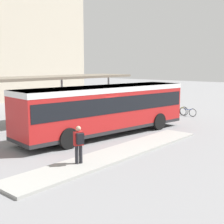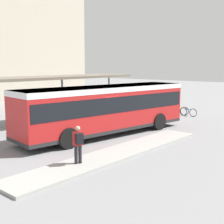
{
  "view_description": "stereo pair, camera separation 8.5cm",
  "coord_description": "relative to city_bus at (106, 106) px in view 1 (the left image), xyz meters",
  "views": [
    {
      "loc": [
        -13.8,
        -12.48,
        4.24
      ],
      "look_at": [
        0.57,
        0.0,
        1.33
      ],
      "focal_mm": 50.0,
      "sensor_mm": 36.0,
      "label": 1
    },
    {
      "loc": [
        -13.74,
        -12.54,
        4.24
      ],
      "look_at": [
        0.57,
        0.0,
        1.33
      ],
      "focal_mm": 50.0,
      "sensor_mm": 36.0,
      "label": 2
    }
  ],
  "objects": [
    {
      "name": "curb_island",
      "position": [
        -2.77,
        -3.27,
        -1.68
      ],
      "size": [
        12.03,
        1.8,
        0.12
      ],
      "color": "#9E9E99",
      "rests_on": "ground_plane"
    },
    {
      "name": "bicycle_orange",
      "position": [
        9.71,
        2.13,
        -1.37
      ],
      "size": [
        0.48,
        1.68,
        0.73
      ],
      "rotation": [
        0.0,
        0.0,
        1.4
      ],
      "color": "black",
      "rests_on": "ground_plane"
    },
    {
      "name": "station_shelter",
      "position": [
        1.34,
        5.66,
        1.52
      ],
      "size": [
        12.39,
        3.43,
        3.4
      ],
      "color": "#706656",
      "rests_on": "ground_plane"
    },
    {
      "name": "ground_plane",
      "position": [
        -0.01,
        0.0,
        -1.74
      ],
      "size": [
        120.0,
        120.0,
        0.0
      ],
      "primitive_type": "plane",
      "color": "gray"
    },
    {
      "name": "pedestrian_waiting",
      "position": [
        -5.2,
        -3.18,
        -0.7
      ],
      "size": [
        0.47,
        0.5,
        1.6
      ],
      "rotation": [
        0.0,
        0.0,
        1.18
      ],
      "color": "#232328",
      "rests_on": "curb_island"
    },
    {
      "name": "bicycle_yellow",
      "position": [
        9.59,
        0.4,
        -1.35
      ],
      "size": [
        0.48,
        1.75,
        0.76
      ],
      "rotation": [
        0.0,
        0.0,
        -1.44
      ],
      "color": "black",
      "rests_on": "ground_plane"
    },
    {
      "name": "city_bus",
      "position": [
        0.0,
        0.0,
        0.0
      ],
      "size": [
        11.66,
        3.97,
        2.95
      ],
      "rotation": [
        0.0,
        0.0,
        -0.13
      ],
      "color": "red",
      "rests_on": "ground_plane"
    },
    {
      "name": "bicycle_green",
      "position": [
        9.79,
        1.27,
        -1.36
      ],
      "size": [
        0.48,
        1.73,
        0.75
      ],
      "rotation": [
        0.0,
        0.0,
        1.47
      ],
      "color": "black",
      "rests_on": "ground_plane"
    },
    {
      "name": "bicycle_blue",
      "position": [
        9.61,
        -0.47,
        -1.39
      ],
      "size": [
        0.48,
        1.57,
        0.68
      ],
      "rotation": [
        0.0,
        0.0,
        -1.59
      ],
      "color": "black",
      "rests_on": "ground_plane"
    }
  ]
}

